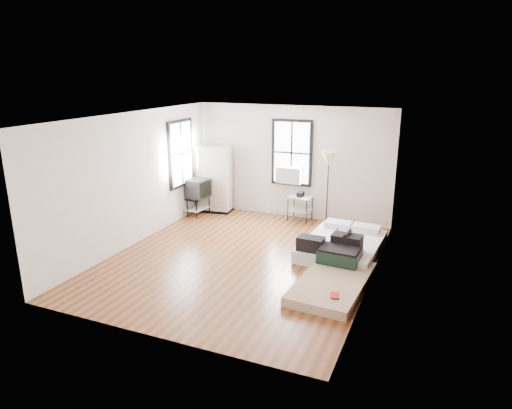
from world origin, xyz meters
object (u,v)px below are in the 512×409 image
at_px(mattress_main, 342,245).
at_px(floor_lamp, 329,162).
at_px(wardrobe, 215,180).
at_px(side_table, 300,201).
at_px(tv_stand, 198,190).
at_px(mattress_bare, 334,276).

distance_m(mattress_main, floor_lamp, 2.22).
bearing_deg(floor_lamp, wardrobe, 180.00).
relative_size(mattress_main, side_table, 2.78).
relative_size(floor_lamp, tv_stand, 1.88).
distance_m(wardrobe, floor_lamp, 3.09).
bearing_deg(wardrobe, mattress_main, -28.83).
xyz_separation_m(mattress_bare, wardrobe, (-3.93, 3.01, 0.72)).
height_order(mattress_main, mattress_bare, mattress_main).
bearing_deg(mattress_bare, floor_lamp, 110.71).
relative_size(side_table, tv_stand, 0.77).
bearing_deg(mattress_main, tv_stand, 167.75).
bearing_deg(side_table, wardrobe, -178.27).
bearing_deg(tv_stand, mattress_bare, -24.70).
bearing_deg(mattress_bare, tv_stand, 152.65).
distance_m(side_table, tv_stand, 2.61).
xyz_separation_m(mattress_bare, floor_lamp, (-0.92, 3.01, 1.42)).
relative_size(side_table, floor_lamp, 0.41).
xyz_separation_m(mattress_main, side_table, (-1.42, 1.65, 0.33)).
height_order(wardrobe, side_table, wardrobe).
distance_m(wardrobe, tv_stand, 0.58).
xyz_separation_m(mattress_bare, side_table, (-1.61, 3.08, 0.37)).
height_order(mattress_main, tv_stand, tv_stand).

